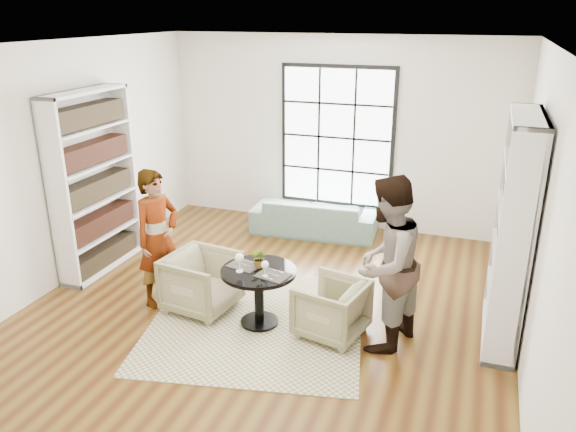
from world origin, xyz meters
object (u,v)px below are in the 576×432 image
at_px(person_left, 158,238).
at_px(wine_glass_left, 239,259).
at_px(pedestal_table, 259,285).
at_px(sofa, 314,216).
at_px(flower_centerpiece, 260,258).
at_px(armchair_left, 202,282).
at_px(person_right, 386,264).
at_px(armchair_right, 331,309).
at_px(wine_glass_right, 265,265).

bearing_deg(person_left, wine_glass_left, -81.87).
distance_m(pedestal_table, wine_glass_left, 0.39).
height_order(sofa, flower_centerpiece, flower_centerpiece).
bearing_deg(armchair_left, sofa, -3.24).
bearing_deg(flower_centerpiece, wine_glass_left, -132.74).
xyz_separation_m(sofa, person_right, (1.58, -2.77, 0.64)).
xyz_separation_m(armchair_right, flower_centerpiece, (-0.83, 0.01, 0.46)).
relative_size(pedestal_table, person_right, 0.45).
bearing_deg(armchair_right, wine_glass_left, -67.74).
relative_size(armchair_right, person_left, 0.42).
xyz_separation_m(person_right, wine_glass_left, (-1.54, -0.16, -0.10)).
distance_m(pedestal_table, wine_glass_right, 0.36).
height_order(pedestal_table, wine_glass_right, wine_glass_right).
xyz_separation_m(pedestal_table, person_right, (1.36, 0.06, 0.44)).
distance_m(armchair_right, flower_centerpiece, 0.95).
xyz_separation_m(pedestal_table, armchair_right, (0.81, 0.06, -0.17)).
bearing_deg(person_left, wine_glass_right, -80.53).
relative_size(person_right, flower_centerpiece, 8.67).
bearing_deg(wine_glass_right, armchair_left, 166.04).
bearing_deg(person_left, person_right, -72.59).
distance_m(armchair_right, wine_glass_right, 0.86).
height_order(pedestal_table, person_left, person_left).
relative_size(pedestal_table, armchair_right, 1.21).
xyz_separation_m(armchair_right, person_left, (-2.12, 0.04, 0.51)).
distance_m(sofa, armchair_right, 2.95).
relative_size(person_right, wine_glass_left, 8.57).
xyz_separation_m(armchair_left, flower_centerpiece, (0.74, -0.02, 0.43)).
xyz_separation_m(armchair_left, person_right, (2.12, -0.04, 0.58)).
xyz_separation_m(pedestal_table, armchair_left, (-0.76, 0.09, -0.14)).
relative_size(sofa, flower_centerpiece, 9.09).
xyz_separation_m(person_left, wine_glass_left, (1.13, -0.20, -0.00)).
height_order(person_right, flower_centerpiece, person_right).
bearing_deg(armchair_left, wine_glass_left, -101.20).
distance_m(sofa, wine_glass_right, 3.02).
distance_m(sofa, person_left, 2.99).
bearing_deg(armchair_left, wine_glass_right, -96.09).
bearing_deg(pedestal_table, wine_glass_right, -44.90).
relative_size(armchair_left, flower_centerpiece, 3.59).
distance_m(pedestal_table, flower_centerpiece, 0.30).
bearing_deg(person_left, armchair_right, -72.79).
relative_size(pedestal_table, flower_centerpiece, 3.92).
height_order(armchair_left, armchair_right, armchair_left).
distance_m(pedestal_table, armchair_left, 0.77).
xyz_separation_m(pedestal_table, flower_centerpiece, (-0.01, 0.07, 0.29)).
relative_size(armchair_left, armchair_right, 1.11).
height_order(armchair_left, wine_glass_left, wine_glass_left).
relative_size(wine_glass_left, wine_glass_right, 1.19).
xyz_separation_m(armchair_right, wine_glass_right, (-0.69, -0.18, 0.48)).
bearing_deg(armchair_left, pedestal_table, -89.15).
bearing_deg(pedestal_table, wine_glass_left, -148.96).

